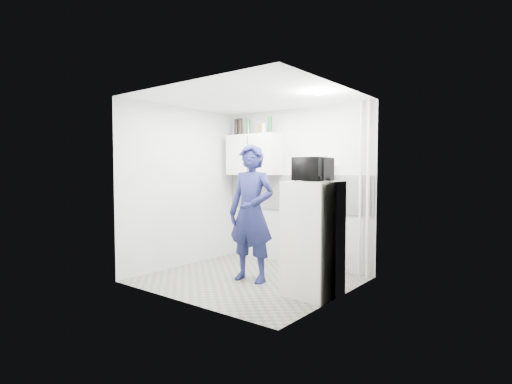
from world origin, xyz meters
The scene contains 23 objects.
floor centered at (0.00, 0.00, 0.00)m, with size 2.80×2.80×0.00m, color slate.
ceiling centered at (0.00, 0.00, 2.60)m, with size 2.80×2.80×0.00m, color white.
wall_back centered at (0.00, 1.25, 1.30)m, with size 2.80×2.80×0.00m, color silver.
wall_left centered at (-1.40, 0.00, 1.30)m, with size 2.60×2.60×0.00m, color silver.
wall_right centered at (1.40, 0.00, 1.30)m, with size 2.60×2.60×0.00m, color silver.
person centered at (0.07, -0.02, 0.97)m, with size 0.71×0.46×1.94m, color #181C48.
stove centered at (0.50, 1.00, 0.38)m, with size 0.48×0.48×0.76m, color silver.
fridge centered at (1.10, -0.07, 0.72)m, with size 0.60×0.60×1.44m, color white.
stove_top centered at (0.50, 1.00, 0.77)m, with size 0.46×0.46×0.03m, color black.
saucepan centered at (0.54, 1.02, 0.84)m, with size 0.19×0.19×0.11m, color silver.
microwave centered at (1.10, -0.07, 1.59)m, with size 0.36×0.53×0.29m, color black.
bottle_a centered at (-1.16, 1.07, 2.35)m, with size 0.07×0.07×0.30m, color black.
bottle_b centered at (-1.06, 1.07, 2.35)m, with size 0.08×0.08×0.31m, color black.
bottle_c centered at (-0.88, 1.07, 2.34)m, with size 0.07×0.07×0.28m, color #144C1E.
canister_a centered at (-0.61, 1.07, 2.29)m, with size 0.08×0.08×0.19m, color brown.
canister_b centered at (-0.52, 1.07, 2.29)m, with size 0.09×0.09×0.17m, color #B2B7BC.
bottle_e centered at (-0.40, 1.07, 2.34)m, with size 0.07×0.07×0.29m, color #144C1E.
upper_cabinet centered at (-0.75, 1.07, 1.85)m, with size 1.00×0.35×0.70m, color white.
range_hood centered at (0.45, 1.00, 1.57)m, with size 0.60×0.50×0.14m, color silver.
backsplash centered at (0.00, 1.24, 1.20)m, with size 2.74×0.03×0.60m, color white.
pipe_a centered at (1.30, 1.17, 1.30)m, with size 0.05×0.05×2.60m, color silver.
pipe_b centered at (1.18, 1.17, 1.30)m, with size 0.04×0.04×2.60m, color silver.
ceiling_spot_fixture centered at (1.00, 0.20, 2.57)m, with size 0.10×0.10×0.02m, color white.
Camera 1 is at (3.60, -4.40, 1.56)m, focal length 28.00 mm.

